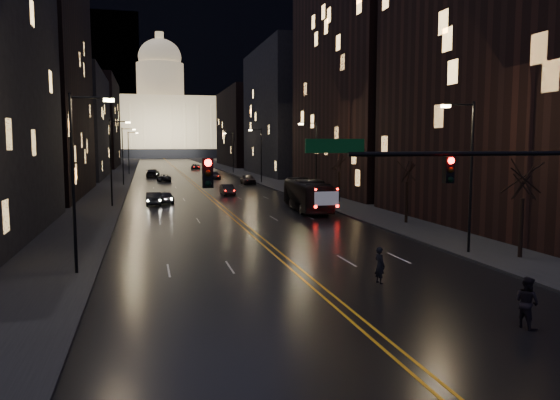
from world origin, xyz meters
TOP-DOWN VIEW (x-y plane):
  - ground at (0.00, 0.00)m, footprint 900.00×900.00m
  - road at (0.00, 130.00)m, footprint 20.00×320.00m
  - sidewalk_left at (-14.00, 130.00)m, footprint 8.00×320.00m
  - sidewalk_right at (14.00, 130.00)m, footprint 8.00×320.00m
  - center_line at (0.00, 130.00)m, footprint 0.62×320.00m
  - building_left_mid at (-21.00, 54.00)m, footprint 12.00×30.00m
  - building_left_far at (-21.00, 92.00)m, footprint 12.00×34.00m
  - building_left_dist at (-21.00, 140.00)m, footprint 12.00×40.00m
  - building_right_near at (21.00, 20.00)m, footprint 12.00×26.00m
  - building_right_tall at (21.00, 50.00)m, footprint 12.00×30.00m
  - building_right_mid at (21.00, 92.00)m, footprint 12.00×34.00m
  - building_right_dist at (21.00, 140.00)m, footprint 12.00×40.00m
  - mountain_ridge at (40.00, 380.00)m, footprint 520.00×60.00m
  - capitol at (0.00, 250.00)m, footprint 90.00×50.00m
  - traffic_signal at (5.91, -0.00)m, footprint 17.29×0.45m
  - streetlamp_right_near at (10.81, 10.00)m, footprint 2.13×0.25m
  - streetlamp_left_near at (-10.81, 10.00)m, footprint 2.13×0.25m
  - streetlamp_right_mid at (10.81, 40.00)m, footprint 2.13×0.25m
  - streetlamp_left_mid at (-10.81, 40.00)m, footprint 2.13×0.25m
  - streetlamp_right_far at (10.81, 70.00)m, footprint 2.13×0.25m
  - streetlamp_left_far at (-10.81, 70.00)m, footprint 2.13×0.25m
  - streetlamp_right_dist at (10.81, 100.00)m, footprint 2.13×0.25m
  - streetlamp_left_dist at (-10.81, 100.00)m, footprint 2.13×0.25m
  - tree_right_near at (13.00, 8.00)m, footprint 2.40×2.40m
  - tree_right_mid at (13.00, 22.00)m, footprint 2.40×2.40m
  - tree_right_far at (13.00, 38.00)m, footprint 2.40×2.40m
  - bus at (7.72, 32.59)m, footprint 3.38×11.29m
  - oncoming_car_a at (-5.59, 42.49)m, footprint 2.12×4.23m
  - oncoming_car_b at (-6.80, 41.01)m, footprint 1.60×4.39m
  - oncoming_car_c at (-4.57, 78.17)m, footprint 2.48×4.76m
  - oncoming_car_d at (-6.27, 90.94)m, footprint 2.90×5.68m
  - receding_car_a at (2.50, 50.56)m, footprint 1.60×4.20m
  - receding_car_b at (8.39, 67.96)m, footprint 2.00×4.85m
  - receding_car_c at (4.45, 80.65)m, footprint 2.08×5.05m
  - receding_car_d at (4.63, 120.47)m, footprint 2.82×5.15m
  - pedestrian_a at (3.06, 5.00)m, footprint 0.55×0.72m
  - pedestrian_b at (5.60, -2.00)m, footprint 0.67×0.99m

SIDE VIEW (x-z plane):
  - ground at x=0.00m, z-range 0.00..0.00m
  - road at x=0.00m, z-range 0.00..0.02m
  - center_line at x=0.00m, z-range 0.02..0.03m
  - sidewalk_left at x=-14.00m, z-range 0.00..0.16m
  - sidewalk_right at x=14.00m, z-range 0.00..0.16m
  - oncoming_car_c at x=-4.57m, z-range 0.00..1.28m
  - receding_car_a at x=2.50m, z-range 0.00..1.37m
  - receding_car_d at x=4.63m, z-range 0.00..1.37m
  - oncoming_car_a at x=-5.59m, z-range 0.00..1.38m
  - oncoming_car_b at x=-6.80m, z-range 0.00..1.44m
  - receding_car_c at x=4.45m, z-range 0.00..1.46m
  - oncoming_car_d at x=-6.27m, z-range 0.00..1.58m
  - receding_car_b at x=8.39m, z-range 0.00..1.64m
  - pedestrian_a at x=3.06m, z-range 0.00..1.75m
  - pedestrian_b at x=5.60m, z-range 0.00..1.88m
  - bus at x=7.72m, z-range 0.00..3.10m
  - tree_right_near at x=13.00m, z-range 1.20..7.85m
  - tree_right_mid at x=13.00m, z-range 1.20..7.85m
  - tree_right_far at x=13.00m, z-range 1.20..7.85m
  - streetlamp_right_near at x=10.81m, z-range 0.58..9.58m
  - streetlamp_left_near at x=-10.81m, z-range 0.58..9.58m
  - streetlamp_right_mid at x=10.81m, z-range 0.58..9.58m
  - streetlamp_left_mid at x=-10.81m, z-range 0.58..9.58m
  - streetlamp_right_far at x=10.81m, z-range 0.58..9.58m
  - streetlamp_left_far at x=-10.81m, z-range 0.58..9.58m
  - streetlamp_right_dist at x=10.81m, z-range 0.58..9.58m
  - streetlamp_left_dist at x=-10.81m, z-range 0.58..9.58m
  - traffic_signal at x=5.91m, z-range 1.60..8.60m
  - building_left_far at x=-21.00m, z-range 0.00..20.00m
  - building_right_dist at x=21.00m, z-range 0.00..22.00m
  - building_left_dist at x=-21.00m, z-range 0.00..24.00m
  - building_right_near at x=21.00m, z-range 0.00..24.00m
  - building_right_mid at x=21.00m, z-range 0.00..26.00m
  - building_left_mid at x=-21.00m, z-range 0.00..28.00m
  - capitol at x=0.00m, z-range -12.10..46.40m
  - building_right_tall at x=21.00m, z-range 0.00..38.00m
  - mountain_ridge at x=40.00m, z-range 0.00..130.00m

